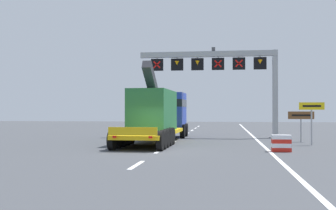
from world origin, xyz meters
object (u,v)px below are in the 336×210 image
object	(u,v)px
heavy_haul_truck_yellow	(160,113)
crash_barrier_striped	(281,143)
tourist_info_sign_brown	(301,118)
exit_sign_yellow	(312,113)
overhead_lane_gantry	(224,67)

from	to	relation	value
heavy_haul_truck_yellow	crash_barrier_striped	world-z (taller)	heavy_haul_truck_yellow
tourist_info_sign_brown	exit_sign_yellow	bearing A→B (deg)	-85.70
tourist_info_sign_brown	crash_barrier_striped	world-z (taller)	tourist_info_sign_brown
overhead_lane_gantry	crash_barrier_striped	world-z (taller)	overhead_lane_gantry
exit_sign_yellow	tourist_info_sign_brown	world-z (taller)	exit_sign_yellow
crash_barrier_striped	exit_sign_yellow	bearing A→B (deg)	60.94
exit_sign_yellow	tourist_info_sign_brown	xyz separation A→B (m)	(-0.19, 2.55, -0.41)
exit_sign_yellow	tourist_info_sign_brown	distance (m)	2.59
heavy_haul_truck_yellow	tourist_info_sign_brown	distance (m)	9.95
heavy_haul_truck_yellow	overhead_lane_gantry	bearing A→B (deg)	40.45
overhead_lane_gantry	exit_sign_yellow	distance (m)	9.20
overhead_lane_gantry	heavy_haul_truck_yellow	bearing A→B (deg)	-139.55
overhead_lane_gantry	tourist_info_sign_brown	xyz separation A→B (m)	(5.32, -3.86, -4.05)
overhead_lane_gantry	exit_sign_yellow	bearing A→B (deg)	-49.29
crash_barrier_striped	overhead_lane_gantry	bearing A→B (deg)	105.64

